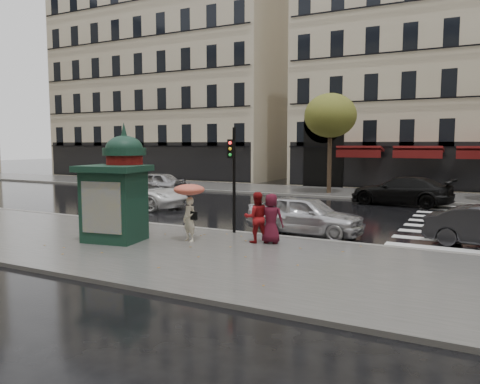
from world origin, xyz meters
The scene contains 19 objects.
ground centered at (0.00, 0.00, 0.00)m, with size 160.00×160.00×0.00m, color black.
near_sidewalk centered at (0.00, -0.50, 0.06)m, with size 90.00×7.00×0.12m, color #474744.
far_sidewalk centered at (0.00, 19.00, 0.06)m, with size 90.00×6.00×0.12m, color #474744.
near_kerb centered at (0.00, 3.00, 0.07)m, with size 90.00×0.25×0.14m, color slate.
far_kerb centered at (0.00, 16.00, 0.07)m, with size 90.00×0.25×0.14m, color slate.
zebra_crossing centered at (6.00, 9.60, 0.01)m, with size 3.60×11.75×0.01m, color silver.
bldg_far_corner centered at (6.00, 30.00, 11.31)m, with size 26.00×14.00×22.90m.
bldg_far_left centered at (-22.00, 30.00, 11.31)m, with size 24.00×14.00×22.90m.
tree_far_left centered at (-2.00, 18.00, 5.17)m, with size 3.40×3.40×6.64m.
woman_umbrella centered at (-1.55, 0.72, 1.43)m, with size 1.03×1.03×1.98m.
woman_red centered at (0.50, 1.59, 0.96)m, with size 0.81×0.63×1.67m, color maroon.
man_burgundy centered at (0.96, 1.73, 0.94)m, with size 0.80×0.52×1.64m, color #4B0F1D.
morris_column centered at (-3.94, 0.34, 2.02)m, with size 1.48×1.48×3.97m.
traffic_light centered at (-0.99, 2.73, 2.44)m, with size 0.24×0.35×3.83m.
newsstand centered at (-3.83, -0.35, 1.42)m, with size 2.36×2.09×2.53m.
car_silver centered at (1.26, 4.20, 0.74)m, with size 1.74×4.33×1.48m, color silver.
car_white centered at (-9.00, 7.18, 0.73)m, with size 2.43×5.28×1.47m, color white.
car_black centered at (3.09, 14.60, 0.78)m, with size 2.20×5.40×1.57m, color black.
car_far_silver centered at (-12.38, 12.65, 0.76)m, with size 1.79×4.44×1.51m, color #AAA9AE.
Camera 1 is at (7.02, -12.10, 3.36)m, focal length 35.00 mm.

